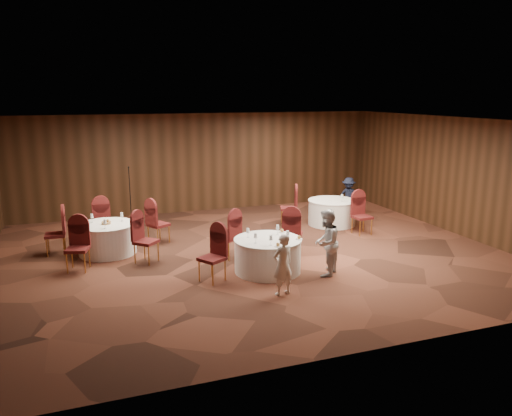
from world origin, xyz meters
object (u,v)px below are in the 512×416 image
object	(u,v)px
mic_stand	(131,207)
man_c	(349,196)
table_main	(268,255)
woman_a	(283,265)
woman_b	(326,243)
table_right	(332,212)
table_left	(107,238)

from	to	relation	value
mic_stand	man_c	bearing A→B (deg)	-10.20
table_main	mic_stand	bearing A→B (deg)	114.15
woman_a	woman_b	size ratio (longest dim) A/B	0.85
table_right	table_main	bearing A→B (deg)	-136.05
table_left	mic_stand	xyz separation A→B (m)	(0.85, 2.78, 0.14)
mic_stand	woman_a	distance (m)	6.94
mic_stand	table_main	bearing A→B (deg)	-65.85
table_main	table_left	xyz separation A→B (m)	(-3.22, 2.50, 0.00)
table_right	woman_a	xyz separation A→B (m)	(-3.44, -4.44, 0.24)
table_left	table_right	xyz separation A→B (m)	(6.47, 0.63, -0.00)
table_left	man_c	xyz separation A→B (m)	(7.57, 1.57, 0.23)
table_right	table_left	bearing A→B (deg)	-174.46
table_main	table_right	distance (m)	4.51
woman_b	man_c	xyz separation A→B (m)	(3.25, 4.70, -0.12)
mic_stand	man_c	distance (m)	6.82
table_main	man_c	xyz separation A→B (m)	(4.34, 4.07, 0.23)
woman_a	table_main	bearing A→B (deg)	-113.14
woman_a	man_c	xyz separation A→B (m)	(4.54, 5.38, -0.01)
table_right	man_c	world-z (taller)	man_c
table_left	man_c	size ratio (longest dim) A/B	1.16
table_right	woman_b	distance (m)	4.34
table_right	mic_stand	size ratio (longest dim) A/B	0.83
table_left	table_right	distance (m)	6.50
table_right	woman_b	xyz separation A→B (m)	(-2.16, -3.75, 0.35)
mic_stand	table_right	bearing A→B (deg)	-20.94
table_main	woman_b	size ratio (longest dim) A/B	1.02
table_right	man_c	xyz separation A→B (m)	(1.09, 0.94, 0.23)
man_c	mic_stand	bearing A→B (deg)	-141.89
table_main	woman_a	size ratio (longest dim) A/B	1.21
mic_stand	man_c	xyz separation A→B (m)	(6.71, -1.21, 0.09)
table_left	woman_a	bearing A→B (deg)	-51.55
woman_a	woman_b	xyz separation A→B (m)	(1.29, 0.69, 0.11)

